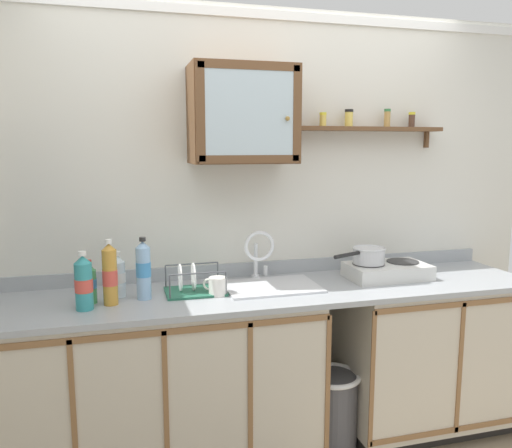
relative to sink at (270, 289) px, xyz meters
name	(u,v)px	position (x,y,z in m)	size (l,w,h in m)	color
back_wall	(262,221)	(0.04, 0.30, 0.33)	(3.58, 0.07, 2.48)	silver
lower_cabinet_run	(160,384)	(-0.61, -0.04, -0.46)	(1.65, 0.65, 0.90)	black
lower_cabinet_run_right	(425,352)	(0.98, -0.04, -0.46)	(1.09, 0.65, 0.90)	black
countertop	(279,291)	(0.04, -0.04, 0.00)	(2.94, 0.67, 0.03)	#9EA3A8
backsplash	(264,268)	(0.04, 0.27, 0.05)	(2.94, 0.02, 0.08)	#9EA3A8
sink	(270,289)	(0.00, 0.00, 0.00)	(0.51, 0.41, 0.41)	silver
hot_plate_stove	(387,271)	(0.72, -0.01, 0.06)	(0.47, 0.28, 0.09)	silver
saucepan	(368,255)	(0.60, 0.01, 0.16)	(0.36, 0.22, 0.09)	silver
bottle_water_blue_0	(143,270)	(-0.68, -0.05, 0.17)	(0.08, 0.08, 0.32)	#8CB7E0
bottle_water_clear_1	(118,276)	(-0.81, 0.03, 0.12)	(0.08, 0.08, 0.24)	silver
bottle_detergent_teal_2	(84,283)	(-0.96, -0.15, 0.14)	(0.08, 0.08, 0.28)	teal
bottle_juice_amber_3	(110,275)	(-0.84, -0.10, 0.16)	(0.07, 0.07, 0.32)	gold
bottle_soda_green_4	(89,283)	(-0.94, -0.05, 0.11)	(0.07, 0.07, 0.22)	#4CB266
dish_rack	(193,287)	(-0.42, -0.01, 0.05)	(0.31, 0.24, 0.16)	#26664C
mug	(217,286)	(-0.31, -0.08, 0.06)	(0.12, 0.10, 0.09)	white
wall_cabinet	(243,115)	(-0.12, 0.12, 0.95)	(0.57, 0.35, 0.52)	brown
spice_shelf	(369,127)	(0.68, 0.21, 0.89)	(0.92, 0.14, 0.23)	brown
trash_bin	(332,409)	(0.33, -0.15, -0.68)	(0.31, 0.31, 0.45)	#4C4C51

